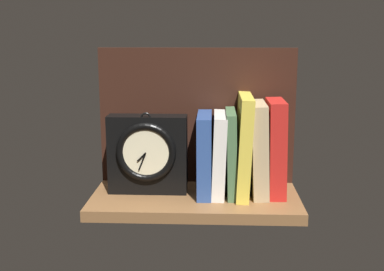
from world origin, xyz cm
name	(u,v)px	position (x,y,z in cm)	size (l,w,h in cm)	color
ground_plane	(195,200)	(0.00, 0.00, -1.25)	(48.38, 23.30, 2.50)	brown
back_panel	(197,116)	(0.00, 11.05, 16.85)	(48.38, 1.20, 33.71)	black
book_blue_modern	(205,154)	(2.11, 2.12, 9.43)	(3.27, 14.70, 18.86)	#2D4C8E
book_white_catcher	(219,154)	(5.50, 2.12, 9.48)	(2.92, 14.41, 18.96)	silver
book_green_romantic	(231,153)	(8.34, 2.12, 9.84)	(2.14, 14.11, 19.69)	#476B44
book_yellow_seinlanguage	(243,145)	(11.14, 2.12, 11.63)	(2.87, 16.66, 23.26)	gold
book_tan_shortstories	(258,149)	(14.66, 2.12, 10.81)	(3.56, 13.47, 21.61)	tan
book_red_requiem	(276,148)	(18.63, 2.12, 11.12)	(3.79, 12.02, 22.24)	red
framed_clock	(147,154)	(-11.28, 1.63, 9.48)	(18.49, 6.54, 19.61)	black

